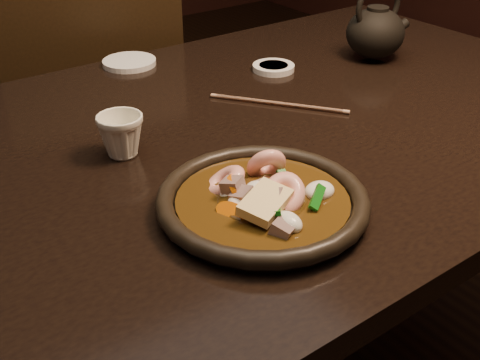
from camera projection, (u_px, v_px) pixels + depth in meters
table at (224, 173)px, 1.05m from camera, size 1.60×0.90×0.75m
chair at (93, 113)px, 1.62m from camera, size 0.54×0.54×0.97m
plate at (263, 202)px, 0.80m from camera, size 0.29×0.29×0.03m
stirfry at (263, 197)px, 0.80m from camera, size 0.17×0.19×0.07m
soy_dish at (273, 68)px, 1.26m from camera, size 0.09×0.09×0.01m
saucer_right at (129, 62)px, 1.29m from camera, size 0.11×0.11×0.01m
tea_cup at (121, 134)px, 0.92m from camera, size 0.09×0.09×0.07m
chopsticks at (278, 104)px, 1.11m from camera, size 0.16×0.22×0.01m
teapot at (376, 30)px, 1.30m from camera, size 0.15×0.13×0.17m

